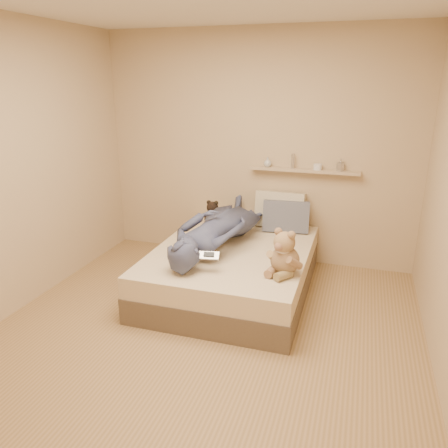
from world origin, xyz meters
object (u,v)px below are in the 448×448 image
(bed, at_px, (232,270))
(dark_plush, at_px, (213,215))
(teddy_bear, at_px, (284,256))
(pillow_grey, at_px, (286,216))
(wall_shelf, at_px, (304,170))
(game_console, at_px, (209,255))
(pillow_cream, at_px, (280,210))
(person, at_px, (218,227))

(bed, bearing_deg, dark_plush, 124.46)
(teddy_bear, distance_m, pillow_grey, 1.14)
(bed, bearing_deg, pillow_grey, 59.34)
(wall_shelf, bearing_deg, bed, -121.18)
(dark_plush, bearing_deg, teddy_bear, -45.94)
(pillow_grey, relative_size, wall_shelf, 0.42)
(bed, bearing_deg, teddy_bear, -36.30)
(game_console, relative_size, wall_shelf, 0.16)
(game_console, distance_m, pillow_grey, 1.35)
(game_console, bearing_deg, pillow_grey, 70.63)
(dark_plush, xyz_separation_m, pillow_grey, (0.82, 0.08, 0.04))
(pillow_grey, height_order, wall_shelf, wall_shelf)
(teddy_bear, xyz_separation_m, wall_shelf, (-0.04, 1.34, 0.48))
(pillow_grey, bearing_deg, dark_plush, -174.12)
(game_console, bearing_deg, pillow_cream, 76.00)
(bed, xyz_separation_m, dark_plush, (-0.42, 0.61, 0.36))
(pillow_grey, relative_size, person, 0.30)
(game_console, distance_m, wall_shelf, 1.68)
(game_console, height_order, pillow_cream, pillow_cream)
(game_console, height_order, dark_plush, dark_plush)
(dark_plush, distance_m, pillow_cream, 0.77)
(pillow_cream, bearing_deg, game_console, -104.00)
(pillow_cream, relative_size, pillow_grey, 1.10)
(bed, relative_size, game_console, 10.21)
(game_console, distance_m, teddy_bear, 0.65)
(pillow_cream, distance_m, person, 0.93)
(pillow_cream, bearing_deg, bed, -110.68)
(pillow_cream, xyz_separation_m, person, (-0.47, -0.79, 0.00))
(teddy_bear, relative_size, dark_plush, 1.35)
(game_console, xyz_separation_m, person, (-0.12, 0.62, 0.05))
(teddy_bear, bearing_deg, pillow_grey, 99.08)
(game_console, xyz_separation_m, dark_plush, (-0.38, 1.19, -0.02))
(pillow_cream, relative_size, person, 0.33)
(game_console, bearing_deg, dark_plush, 107.52)
(pillow_grey, xyz_separation_m, wall_shelf, (0.14, 0.22, 0.48))
(bed, height_order, pillow_cream, pillow_cream)
(bed, distance_m, teddy_bear, 0.83)
(teddy_bear, relative_size, wall_shelf, 0.35)
(person, bearing_deg, pillow_grey, -122.88)
(dark_plush, relative_size, pillow_grey, 0.62)
(bed, relative_size, person, 1.13)
(pillow_cream, bearing_deg, pillow_grey, -55.65)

